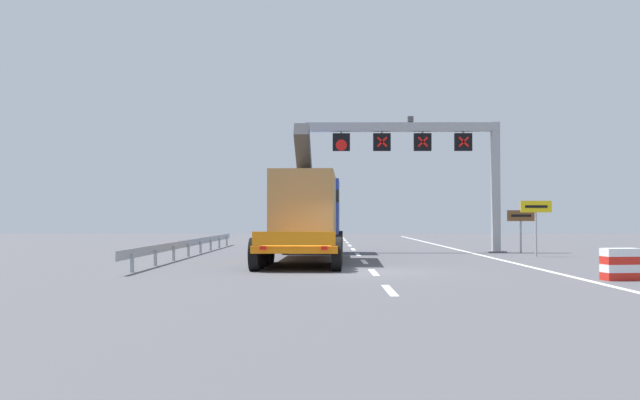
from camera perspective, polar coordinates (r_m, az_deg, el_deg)
ground at (r=22.70m, az=3.29°, el=-5.93°), size 112.00×112.00×0.00m
lane_markings at (r=43.91m, az=2.48°, el=-3.79°), size 0.20×57.09×0.01m
edge_line_right at (r=35.41m, az=12.42°, el=-4.30°), size 0.20×63.00×0.01m
overhead_lane_gantry at (r=35.58m, az=9.06°, el=4.22°), size 10.14×0.90×6.94m
heavy_haul_truck_orange at (r=30.05m, az=-0.97°, el=-1.06°), size 3.41×14.13×5.30m
exit_sign_yellow at (r=32.76m, az=17.47°, el=-1.15°), size 1.41×0.15×2.54m
tourist_info_sign_brown at (r=35.87m, az=16.32°, el=-1.66°), size 1.38×0.15×2.15m
crash_barrier_striped at (r=21.15m, az=23.65°, el=-4.90°), size 1.06×0.64×0.90m
guardrail_left at (r=33.34m, az=-10.42°, el=-3.53°), size 0.13×24.22×0.76m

